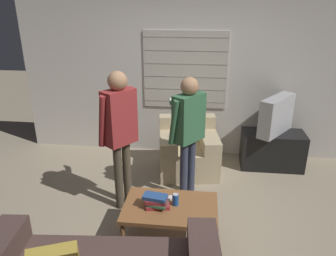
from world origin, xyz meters
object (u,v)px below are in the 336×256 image
at_px(coffee_table, 170,209).
at_px(soda_can, 175,199).
at_px(armchair_beige, 188,151).
at_px(person_right_standing, 188,124).
at_px(person_left_standing, 119,125).
at_px(book_stack, 157,201).
at_px(tv, 276,115).
at_px(spare_remote, 168,199).

height_order(coffee_table, soda_can, soda_can).
height_order(armchair_beige, coffee_table, armchair_beige).
bearing_deg(person_right_standing, person_left_standing, 150.30).
relative_size(book_stack, soda_can, 2.25).
bearing_deg(person_left_standing, soda_can, -91.93).
distance_m(armchair_beige, soda_can, 1.56).
relative_size(armchair_beige, tv, 1.32).
xyz_separation_m(book_stack, spare_remote, (0.10, 0.14, -0.06)).
bearing_deg(spare_remote, coffee_table, -47.41).
xyz_separation_m(armchair_beige, person_left_standing, (-0.75, -0.98, 0.75)).
height_order(coffee_table, person_left_standing, person_left_standing).
distance_m(coffee_table, soda_can, 0.12).
relative_size(armchair_beige, coffee_table, 0.98).
bearing_deg(tv, coffee_table, -0.28).
xyz_separation_m(tv, book_stack, (-1.48, -1.88, -0.33)).
distance_m(tv, person_right_standing, 1.56).
xyz_separation_m(armchair_beige, coffee_table, (-0.09, -1.58, 0.08)).
bearing_deg(coffee_table, tv, 53.88).
height_order(person_right_standing, soda_can, person_right_standing).
distance_m(armchair_beige, tv, 1.39).
height_order(person_right_standing, spare_remote, person_right_standing).
bearing_deg(person_right_standing, spare_remote, -152.40).
height_order(armchair_beige, soda_can, armchair_beige).
bearing_deg(coffee_table, book_stack, -165.58).
distance_m(person_right_standing, book_stack, 1.10).
bearing_deg(person_right_standing, coffee_table, -149.37).
relative_size(armchair_beige, person_left_standing, 0.56).
distance_m(armchair_beige, book_stack, 1.64).
distance_m(coffee_table, spare_remote, 0.12).
distance_m(book_stack, spare_remote, 0.18).
bearing_deg(book_stack, spare_remote, 52.70).
distance_m(person_left_standing, soda_can, 1.07).
relative_size(person_right_standing, soda_can, 12.53).
bearing_deg(armchair_beige, tv, -176.77).
xyz_separation_m(armchair_beige, tv, (1.26, 0.27, 0.51)).
relative_size(coffee_table, soda_can, 7.64).
bearing_deg(soda_can, tv, 54.45).
bearing_deg(armchair_beige, spare_remote, 76.46).
height_order(tv, person_left_standing, person_left_standing).
height_order(person_right_standing, book_stack, person_right_standing).
bearing_deg(soda_can, book_stack, -160.74).
xyz_separation_m(person_left_standing, person_right_standing, (0.77, 0.32, -0.07)).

